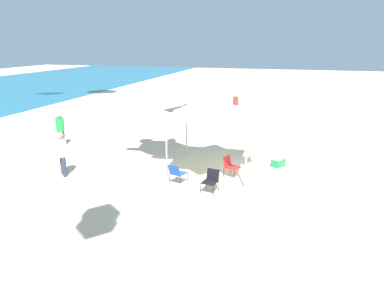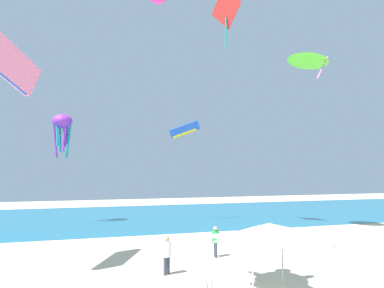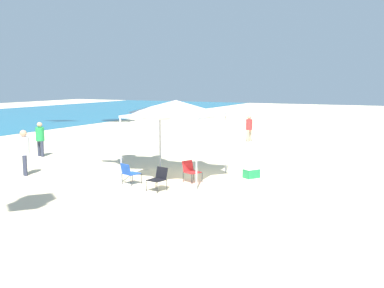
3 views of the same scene
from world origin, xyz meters
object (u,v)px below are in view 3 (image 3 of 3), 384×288
Objects in this scene: cooler_box at (251,173)px; person_by_tent at (40,136)px; canopy_tent at (176,109)px; folding_chair_right_of_tent at (191,170)px; folding_chair_facing_ocean at (159,177)px; folding_chair_near_cooler at (129,172)px; person_watching_sky at (24,149)px; person_near_umbrella at (249,126)px.

person_by_tent is at bearing 89.42° from cooler_box.
canopy_tent is 4.02m from cooler_box.
folding_chair_right_of_tent is 2.58m from cooler_box.
folding_chair_facing_ocean is 1.00× the size of folding_chair_near_cooler.
folding_chair_right_of_tent is 1.00× the size of folding_chair_facing_ocean.
folding_chair_right_of_tent is 1.10× the size of cooler_box.
folding_chair_right_of_tent is 0.43× the size of person_watching_sky.
person_near_umbrella reaches higher than folding_chair_facing_ocean.
person_watching_sky is 14.87m from person_near_umbrella.
canopy_tent is 4.38× the size of folding_chair_right_of_tent.
person_near_umbrella is at bearing 4.24° from canopy_tent.
person_watching_sky is 1.12× the size of person_near_umbrella.
person_watching_sky is (-0.50, 4.87, 0.64)m from folding_chair_near_cooler.
person_by_tent is (0.12, 11.52, 0.85)m from cooler_box.
person_watching_sky is (-0.19, 6.34, 0.64)m from folding_chair_facing_ocean.
person_watching_sky is at bearing 112.22° from canopy_tent.
folding_chair_right_of_tent is at bearing 86.88° from folding_chair_facing_ocean.
person_by_tent is at bearing 169.60° from folding_chair_facing_ocean.
folding_chair_near_cooler is 8.41m from person_by_tent.
canopy_tent reaches higher than folding_chair_facing_ocean.
cooler_box is (3.46, -2.32, -0.27)m from folding_chair_facing_ocean.
person_watching_sky reaches higher than cooler_box.
person_by_tent is 12.91m from person_near_umbrella.
cooler_box is (1.25, -2.79, -2.60)m from canopy_tent.
person_watching_sky reaches higher than person_by_tent.
folding_chair_facing_ocean is at bearing 42.83° from person_watching_sky.
folding_chair_facing_ocean is 9.89m from person_by_tent.
canopy_tent is 6.56m from person_watching_sky.
canopy_tent is at bearing 85.37° from folding_chair_right_of_tent.
folding_chair_near_cooler is 0.48× the size of person_near_umbrella.
canopy_tent is 4.38× the size of folding_chair_near_cooler.
person_by_tent reaches higher than folding_chair_facing_ocean.
cooler_box is 9.44m from person_watching_sky.
person_watching_sky is (-2.40, 5.87, -1.69)m from canopy_tent.
folding_chair_near_cooler is 4.94m from cooler_box.
person_by_tent reaches higher than cooler_box.
person_watching_sky is (-3.65, 8.66, 0.91)m from cooler_box.
folding_chair_facing_ocean is 1.10× the size of cooler_box.
cooler_box is at bearing -65.86° from canopy_tent.
folding_chair_near_cooler is 0.43× the size of person_watching_sky.
folding_chair_near_cooler is at bearing 171.85° from person_by_tent.
person_by_tent reaches higher than person_near_umbrella.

